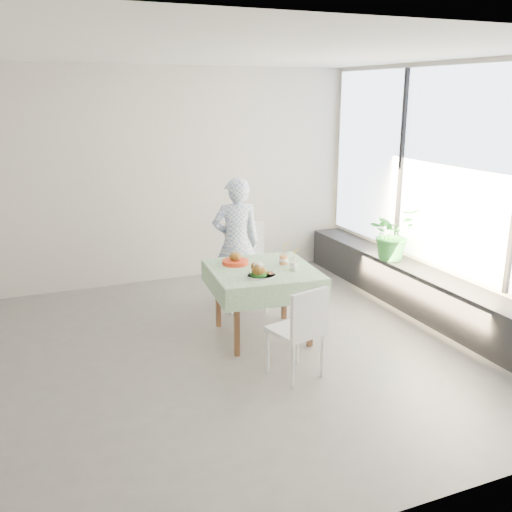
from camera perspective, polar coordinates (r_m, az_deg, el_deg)
name	(u,v)px	position (r m, az deg, el deg)	size (l,w,h in m)	color
floor	(193,358)	(5.61, -6.33, -10.13)	(6.00, 6.00, 0.00)	#62605D
ceiling	(183,50)	(5.05, -7.36, 19.72)	(6.00, 6.00, 0.00)	white
wall_back	(134,179)	(7.55, -12.12, 7.58)	(6.00, 0.02, 2.80)	beige
wall_front	(326,311)	(2.92, 7.01, -5.46)	(6.00, 0.02, 2.80)	beige
wall_right	(454,194)	(6.61, 19.17, 5.89)	(0.02, 5.00, 2.80)	beige
window_pane	(454,171)	(6.56, 19.17, 8.02)	(0.01, 4.80, 2.18)	#D1E0F9
window_ledge	(430,296)	(6.77, 17.01, -3.80)	(0.40, 4.80, 0.50)	black
cafe_table	(262,294)	(5.89, 0.64, -3.86)	(1.13, 1.13, 0.74)	brown
chair_far	(247,283)	(6.73, -0.95, -2.68)	(0.57, 0.57, 0.99)	white
chair_near	(296,348)	(5.17, 4.04, -9.20)	(0.49, 0.49, 0.86)	white
diner	(236,243)	(6.67, -1.98, 1.33)	(0.56, 0.37, 1.54)	#8299D0
main_dish	(260,272)	(5.52, 0.40, -1.59)	(0.29, 0.29, 0.15)	white
juice_cup_orange	(283,259)	(5.92, 2.76, -0.29)	(0.09, 0.09, 0.26)	white
juice_cup_lemonade	(293,265)	(5.73, 3.75, -0.92)	(0.09, 0.09, 0.24)	white
second_dish	(235,261)	(5.94, -2.08, -0.46)	(0.27, 0.27, 0.13)	red
potted_plant	(392,234)	(7.09, 13.48, 2.19)	(0.58, 0.50, 0.64)	#256F30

